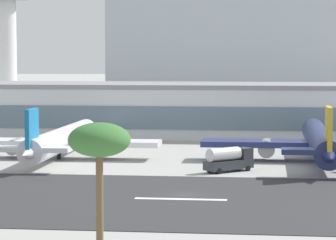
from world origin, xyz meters
TOP-DOWN VIEW (x-y plane):
  - ground_plane at (0.00, 0.00)m, footprint 1400.00×1400.00m
  - runway_strip at (0.00, -3.74)m, footprint 800.00×41.50m
  - runway_centreline_dash_4 at (-0.16, -3.74)m, footprint 12.00×1.20m
  - terminal_building at (-2.09, 84.63)m, footprint 148.61×26.69m
  - control_tower at (-59.27, 109.93)m, footprint 13.17×13.17m
  - distant_hotel_block at (8.52, 194.11)m, footprint 107.58×32.91m
  - airliner_blue_tail_gate_0 at (-26.33, 36.79)m, footprint 36.19×48.73m
  - airliner_gold_tail_gate_1 at (19.98, 37.81)m, footprint 41.69×51.94m
  - service_fuel_truck_0 at (4.71, 23.66)m, footprint 7.98×7.70m
  - palm_tree_0 at (-2.43, -45.19)m, footprint 5.08×5.08m

SIDE VIEW (x-z plane):
  - ground_plane at x=0.00m, z-range 0.00..0.00m
  - runway_strip at x=0.00m, z-range 0.00..0.08m
  - runway_centreline_dash_4 at x=-0.16m, z-range 0.08..0.09m
  - service_fuel_truck_0 at x=4.71m, z-range 0.05..4.00m
  - airliner_blue_tail_gate_0 at x=-26.33m, z-range -1.84..8.33m
  - airliner_gold_tail_gate_1 at x=19.98m, z-range -1.97..8.88m
  - terminal_building at x=-2.09m, z-range 0.00..12.09m
  - palm_tree_0 at x=-2.43m, z-range 4.91..18.17m
  - distant_hotel_block at x=8.52m, z-range 0.00..43.80m
  - control_tower at x=-59.27m, z-range 4.90..43.44m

